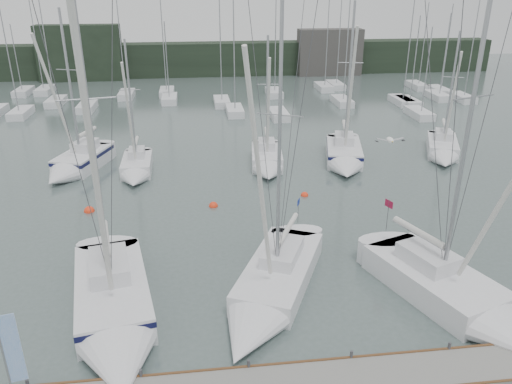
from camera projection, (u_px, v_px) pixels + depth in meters
ground at (282, 307)px, 22.94m from camera, size 160.00×160.00×0.00m
dock at (306, 384)px, 18.30m from camera, size 24.00×2.00×0.40m
far_treeline at (215, 59)px, 78.60m from camera, size 90.00×4.00×5.00m
far_building_left at (80, 53)px, 73.89m from camera, size 12.00×3.00×8.00m
far_building_right at (330, 52)px, 78.45m from camera, size 10.00×3.00×7.00m
mast_forest at (240, 99)px, 61.37m from camera, size 58.19×22.72×14.76m
sailboat_near_left at (115, 316)px, 21.28m from camera, size 5.06×10.93×16.38m
sailboat_near_center at (267, 298)px, 22.78m from camera, size 6.94×10.51×14.66m
sailboat_near_right at (468, 304)px, 22.18m from camera, size 6.31×10.12×16.20m
sailboat_mid_a at (75, 165)px, 38.78m from camera, size 4.97×8.04×13.00m
sailboat_mid_b at (136, 170)px, 38.14m from camera, size 2.34×6.50×10.79m
sailboat_mid_c at (267, 163)px, 39.46m from camera, size 3.13×7.23×10.93m
sailboat_mid_d at (345, 158)px, 40.36m from camera, size 4.66×8.77×13.45m
sailboat_mid_e at (443, 151)px, 42.19m from camera, size 5.22×8.05×10.99m
buoy_a at (213, 206)px, 33.24m from camera, size 0.61×0.61×0.61m
buoy_b at (305, 196)px, 34.90m from camera, size 0.53×0.53×0.53m
buoy_c at (89, 211)px, 32.50m from camera, size 0.68×0.68×0.68m
dock_banner at (10, 355)px, 16.07m from camera, size 0.60×0.17×3.97m
seagull at (390, 140)px, 18.10m from camera, size 1.01×0.44×0.20m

